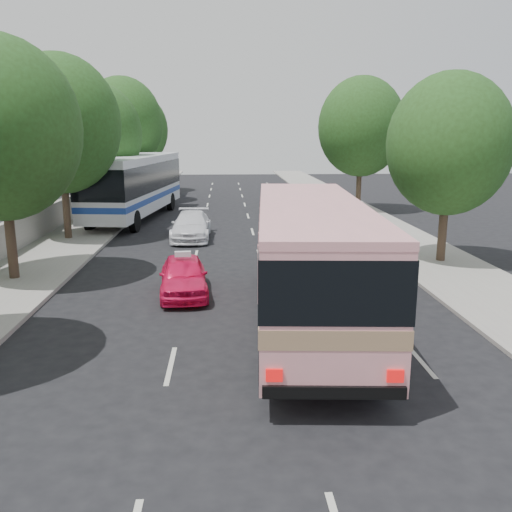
{
  "coord_description": "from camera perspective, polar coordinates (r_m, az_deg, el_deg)",
  "views": [
    {
      "loc": [
        -0.55,
        -14.21,
        5.45
      ],
      "look_at": [
        0.43,
        2.73,
        1.6
      ],
      "focal_mm": 38.0,
      "sensor_mm": 36.0,
      "label": 1
    }
  ],
  "objects": [
    {
      "name": "tour_coach_rear",
      "position": [
        46.27,
        -10.55,
        8.19
      ],
      "size": [
        2.31,
        10.6,
        3.17
      ],
      "rotation": [
        0.0,
        0.0,
        0.0
      ],
      "color": "silver",
      "rests_on": "ground"
    },
    {
      "name": "white_pickup",
      "position": [
        28.74,
        -6.83,
        3.19
      ],
      "size": [
        2.01,
        4.85,
        1.4
      ],
      "primitive_type": "imported",
      "rotation": [
        0.0,
        0.0,
        -0.01
      ],
      "color": "white",
      "rests_on": "ground"
    },
    {
      "name": "tree_right_near",
      "position": [
        24.03,
        19.93,
        11.46
      ],
      "size": [
        5.1,
        5.1,
        7.95
      ],
      "color": "#38281E",
      "rests_on": "ground"
    },
    {
      "name": "sidewalk_left",
      "position": [
        35.53,
        -16.24,
        3.58
      ],
      "size": [
        4.0,
        90.0,
        0.15
      ],
      "primitive_type": "cube",
      "color": "#9E998E",
      "rests_on": "ground"
    },
    {
      "name": "tree_left_b",
      "position": [
        21.64,
        -25.3,
        12.57
      ],
      "size": [
        5.7,
        5.7,
        8.88
      ],
      "color": "#38281E",
      "rests_on": "ground"
    },
    {
      "name": "taxi_roof_sign",
      "position": [
        18.59,
        -7.71,
        0.21
      ],
      "size": [
        0.56,
        0.23,
        0.18
      ],
      "primitive_type": "cube",
      "rotation": [
        0.0,
        0.0,
        0.08
      ],
      "color": "silver",
      "rests_on": "pink_taxi"
    },
    {
      "name": "sidewalk_right",
      "position": [
        35.79,
        11.4,
        3.88
      ],
      "size": [
        4.0,
        90.0,
        0.12
      ],
      "primitive_type": "cube",
      "color": "#9E998E",
      "rests_on": "ground"
    },
    {
      "name": "pink_bus",
      "position": [
        15.35,
        5.75,
        0.62
      ],
      "size": [
        3.65,
        11.43,
        3.59
      ],
      "rotation": [
        0.0,
        0.0,
        -0.07
      ],
      "color": "pink",
      "rests_on": "ground"
    },
    {
      "name": "ground",
      "position": [
        15.23,
        -1.04,
        -8.19
      ],
      "size": [
        120.0,
        120.0,
        0.0
      ],
      "primitive_type": "plane",
      "color": "black",
      "rests_on": "ground"
    },
    {
      "name": "pink_taxi",
      "position": [
        18.77,
        -7.64,
        -2.07
      ],
      "size": [
        1.92,
        4.08,
        1.35
      ],
      "primitive_type": "imported",
      "rotation": [
        0.0,
        0.0,
        0.08
      ],
      "color": "#F61553",
      "rests_on": "ground"
    },
    {
      "name": "tree_left_d",
      "position": [
        37.02,
        -16.15,
        12.59
      ],
      "size": [
        5.52,
        5.52,
        8.6
      ],
      "color": "#38281E",
      "rests_on": "ground"
    },
    {
      "name": "tree_left_c",
      "position": [
        29.29,
        -19.87,
        13.37
      ],
      "size": [
        6.0,
        6.0,
        9.35
      ],
      "color": "#38281E",
      "rests_on": "ground"
    },
    {
      "name": "tree_left_f",
      "position": [
        52.77,
        -12.44,
        13.1
      ],
      "size": [
        5.88,
        5.88,
        9.16
      ],
      "color": "#38281E",
      "rests_on": "ground"
    },
    {
      "name": "low_wall",
      "position": [
        35.86,
        -19.13,
        4.8
      ],
      "size": [
        0.3,
        90.0,
        1.5
      ],
      "primitive_type": "cube",
      "color": "#9E998E",
      "rests_on": "sidewalk_left"
    },
    {
      "name": "tree_right_far",
      "position": [
        39.35,
        11.16,
        13.54
      ],
      "size": [
        6.0,
        6.0,
        9.35
      ],
      "color": "#38281E",
      "rests_on": "ground"
    },
    {
      "name": "tour_coach_front",
      "position": [
        35.93,
        -12.63,
        7.68
      ],
      "size": [
        4.65,
        13.81,
        4.06
      ],
      "rotation": [
        0.0,
        0.0,
        -0.13
      ],
      "color": "silver",
      "rests_on": "ground"
    },
    {
      "name": "tree_left_e",
      "position": [
        44.86,
        -13.82,
        13.69
      ],
      "size": [
        6.3,
        6.3,
        9.82
      ],
      "color": "#38281E",
      "rests_on": "ground"
    }
  ]
}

